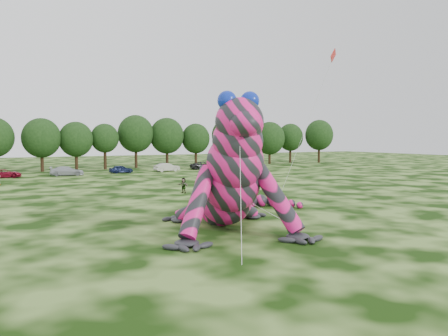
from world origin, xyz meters
name	(u,v)px	position (x,y,z in m)	size (l,w,h in m)	color
ground	(261,221)	(0.00, 0.00, 0.00)	(240.00, 240.00, 0.00)	#16330A
inflatable_gecko	(221,161)	(-3.08, 0.22, 4.40)	(14.82, 17.60, 8.80)	#EE197E
flying_kite	(329,66)	(12.39, 7.27, 13.09)	(4.61, 3.93, 15.07)	red
tree_7	(42,145)	(-10.08, 56.80, 4.74)	(6.68, 6.01, 9.48)	black
tree_8	(76,146)	(-4.22, 56.99, 4.47)	(6.14, 5.53, 8.94)	black
tree_9	(105,146)	(1.06, 57.35, 4.34)	(5.27, 4.74, 8.68)	black
tree_10	(136,141)	(7.40, 58.58, 5.25)	(7.09, 6.38, 10.50)	black
tree_11	(167,142)	(13.79, 58.20, 5.03)	(7.01, 6.31, 10.07)	black
tree_12	(196,145)	(20.01, 57.74, 4.49)	(5.99, 5.39, 8.97)	black
tree_13	(227,142)	(27.13, 57.13, 5.06)	(6.83, 6.15, 10.13)	black
tree_14	(249,143)	(33.46, 58.72, 4.70)	(6.82, 6.14, 9.40)	black
tree_15	(270,143)	(38.47, 57.77, 4.82)	(7.17, 6.45, 9.63)	black
tree_16	(290,143)	(45.45, 59.37, 4.69)	(6.26, 5.63, 9.37)	black
tree_17	(319,141)	(51.95, 56.66, 5.15)	(6.98, 6.28, 10.30)	black
car_2	(5,174)	(-16.10, 46.20, 0.65)	(2.15, 4.67, 1.30)	maroon
car_3	(67,171)	(-7.33, 46.03, 0.74)	(2.08, 5.12, 1.49)	#ABAFB4
car_4	(121,169)	(1.51, 47.00, 0.67)	(1.58, 3.93, 1.34)	#131D43
car_5	(167,167)	(9.58, 46.69, 0.75)	(1.60, 4.58, 1.51)	#BCB7AC
car_6	(203,166)	(17.70, 48.87, 0.70)	(2.33, 5.06, 1.40)	#262628
car_7	(254,164)	(28.15, 47.65, 0.69)	(1.94, 4.76, 1.38)	white
spectator_2	(234,171)	(15.37, 32.26, 0.93)	(1.20, 0.69, 1.85)	gray
spectator_3	(236,171)	(15.19, 31.32, 0.90)	(1.05, 0.44, 1.79)	gray
spectator_5	(183,185)	(0.97, 17.37, 0.83)	(1.55, 0.49, 1.67)	gray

